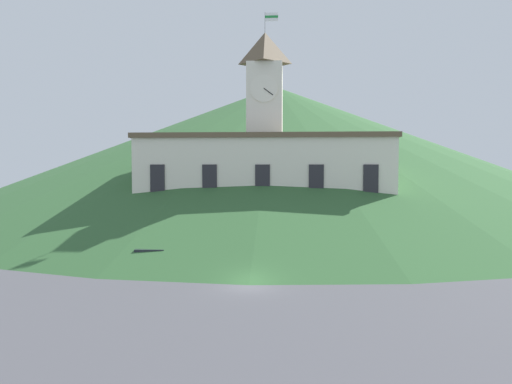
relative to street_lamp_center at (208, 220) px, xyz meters
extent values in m
plane|color=#424247|center=(6.01, -16.86, -3.31)|extent=(160.00, 160.00, 0.00)
cube|color=silver|center=(6.01, 6.80, 2.97)|extent=(30.48, 9.82, 12.57)
cube|color=brown|center=(6.01, 6.80, 9.56)|extent=(31.08, 10.42, 0.60)
cube|color=silver|center=(6.01, 6.80, 14.16)|extent=(4.27, 4.27, 8.61)
pyramid|color=brown|center=(6.01, 6.80, 20.39)|extent=(4.69, 4.69, 3.84)
cylinder|color=silver|center=(6.01, 4.61, 15.20)|extent=(3.24, 0.12, 3.24)
cube|color=black|center=(6.54, 4.53, 14.80)|extent=(1.12, 0.06, 0.88)
cylinder|color=#B2B2B7|center=(6.01, 6.80, 23.51)|extent=(0.10, 0.10, 2.40)
cube|color=white|center=(6.81, 6.80, 24.16)|extent=(1.60, 0.06, 1.00)
cube|color=#1E8438|center=(6.81, 6.76, 24.16)|extent=(1.60, 0.04, 0.28)
cube|color=#232328|center=(-6.18, 1.81, 2.72)|extent=(1.68, 0.16, 6.91)
cube|color=#232328|center=(-0.09, 1.81, 2.72)|extent=(1.68, 0.16, 6.91)
cube|color=#232328|center=(6.01, 1.81, 2.72)|extent=(1.68, 0.16, 6.91)
cube|color=#232328|center=(12.10, 1.81, 2.72)|extent=(1.68, 0.16, 6.91)
cube|color=#232328|center=(18.20, 1.81, 2.72)|extent=(1.68, 0.16, 6.91)
cube|color=#1E8438|center=(-6.25, -0.75, -2.18)|extent=(4.90, 0.12, 2.26)
cube|color=white|center=(-1.35, -0.75, -2.18)|extent=(4.90, 0.12, 2.26)
cube|color=#1E8438|center=(3.56, -0.75, -2.18)|extent=(4.90, 0.12, 2.26)
cube|color=white|center=(8.46, -0.75, -2.18)|extent=(4.90, 0.12, 2.26)
cube|color=#1E8438|center=(13.36, -0.75, -2.18)|extent=(4.90, 0.12, 2.26)
cube|color=white|center=(18.26, -0.75, -2.18)|extent=(4.90, 0.12, 2.26)
cone|color=#2D562D|center=(6.01, 49.40, 9.48)|extent=(131.55, 131.55, 25.58)
cylinder|color=black|center=(0.00, 0.00, -1.17)|extent=(0.14, 0.14, 4.28)
cube|color=black|center=(0.00, 0.00, 0.82)|extent=(0.90, 0.08, 0.08)
sphere|color=white|center=(-0.45, 0.00, 1.00)|extent=(0.36, 0.36, 0.36)
sphere|color=white|center=(0.45, 0.00, 1.00)|extent=(0.36, 0.36, 0.36)
cylinder|color=black|center=(11.78, 0.00, -1.12)|extent=(0.14, 0.14, 4.38)
cube|color=black|center=(11.78, 0.00, 0.92)|extent=(0.90, 0.08, 0.08)
sphere|color=white|center=(11.33, 0.00, 1.10)|extent=(0.36, 0.36, 0.36)
sphere|color=white|center=(12.23, 0.00, 1.10)|extent=(0.36, 0.36, 0.36)
cube|color=black|center=(-3.53, -10.30, -2.69)|extent=(5.00, 2.25, 0.89)
cube|color=#1E2328|center=(-3.53, -10.30, -1.88)|extent=(2.79, 1.98, 0.73)
cylinder|color=black|center=(-5.15, -11.38, -2.92)|extent=(0.81, 0.40, 0.79)
cylinder|color=black|center=(-5.25, -9.38, -2.92)|extent=(0.81, 0.40, 0.79)
cylinder|color=black|center=(-1.82, -11.21, -2.92)|extent=(0.81, 0.40, 0.79)
cylinder|color=black|center=(-1.92, -9.21, -2.92)|extent=(0.81, 0.40, 0.79)
cube|color=#284C99|center=(6.75, -6.31, -2.58)|extent=(5.27, 2.49, 1.04)
cube|color=#1E2328|center=(6.75, -6.31, -1.64)|extent=(2.97, 2.11, 0.85)
cylinder|color=black|center=(8.58, -5.49, -2.85)|extent=(0.95, 0.45, 0.92)
cylinder|color=black|center=(8.38, -7.48, -2.85)|extent=(0.95, 0.45, 0.92)
cylinder|color=black|center=(5.12, -5.14, -2.85)|extent=(0.95, 0.45, 0.92)
cylinder|color=black|center=(4.93, -7.14, -2.85)|extent=(0.95, 0.45, 0.92)
cube|color=slate|center=(13.83, -4.31, -2.70)|extent=(5.36, 2.16, 0.87)
cube|color=#1E2328|center=(13.83, -4.31, -1.92)|extent=(2.97, 1.93, 0.71)
cylinder|color=black|center=(12.00, -5.26, -2.93)|extent=(0.78, 0.38, 0.77)
cylinder|color=black|center=(12.06, -3.26, -2.93)|extent=(0.78, 0.38, 0.77)
cylinder|color=black|center=(15.60, -5.37, -2.93)|extent=(0.78, 0.38, 0.77)
cylinder|color=black|center=(15.66, -3.37, -2.93)|extent=(0.78, 0.38, 0.77)
cylinder|color=#33567A|center=(1.90, -4.98, -2.92)|extent=(0.18, 0.18, 0.78)
cylinder|color=#33567A|center=(1.70, -5.09, -2.92)|extent=(0.18, 0.18, 0.78)
cylinder|color=#33567A|center=(1.80, -5.04, -2.22)|extent=(0.49, 0.49, 0.62)
sphere|color=tan|center=(1.80, -5.04, -1.78)|extent=(0.26, 0.26, 0.26)
camera|label=1|loc=(9.32, -54.90, 6.13)|focal=35.00mm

